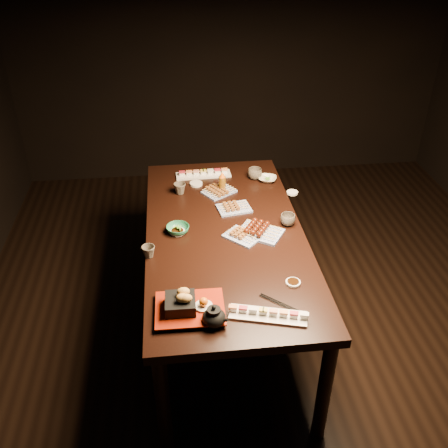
{
  "coord_description": "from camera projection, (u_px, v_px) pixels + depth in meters",
  "views": [
    {
      "loc": [
        -0.6,
        -2.08,
        2.35
      ],
      "look_at": [
        -0.32,
        0.33,
        0.77
      ],
      "focal_mm": 40.0,
      "sensor_mm": 36.0,
      "label": 1
    }
  ],
  "objects": [
    {
      "name": "yakitori_plate_center",
      "position": [
        234.0,
        206.0,
        3.06
      ],
      "size": [
        0.22,
        0.18,
        0.05
      ],
      "primitive_type": null,
      "rotation": [
        0.0,
        0.0,
        0.17
      ],
      "color": "#828EB6",
      "rests_on": "dining_table"
    },
    {
      "name": "chopsticks_se",
      "position": [
        281.0,
        304.0,
        2.35
      ],
      "size": [
        0.19,
        0.17,
        0.01
      ],
      "primitive_type": null,
      "rotation": [
        0.0,
        0.0,
        -0.73
      ],
      "color": "black",
      "rests_on": "dining_table"
    },
    {
      "name": "chopsticks_near",
      "position": [
        183.0,
        314.0,
        2.29
      ],
      "size": [
        0.19,
        0.12,
        0.01
      ],
      "primitive_type": null,
      "rotation": [
        0.0,
        0.0,
        0.54
      ],
      "color": "black",
      "rests_on": "dining_table"
    },
    {
      "name": "teacup_far_right",
      "position": [
        255.0,
        174.0,
        3.39
      ],
      "size": [
        0.11,
        0.11,
        0.07
      ],
      "primitive_type": "imported",
      "rotation": [
        0.0,
        0.0,
        0.12
      ],
      "color": "#4E463C",
      "rests_on": "dining_table"
    },
    {
      "name": "condiment_bottle",
      "position": [
        222.0,
        182.0,
        3.22
      ],
      "size": [
        0.05,
        0.05,
        0.14
      ],
      "primitive_type": "cylinder",
      "rotation": [
        0.0,
        0.0,
        0.03
      ],
      "color": "brown",
      "rests_on": "dining_table"
    },
    {
      "name": "teapot",
      "position": [
        214.0,
        315.0,
        2.21
      ],
      "size": [
        0.17,
        0.17,
        0.11
      ],
      "primitive_type": null,
      "rotation": [
        0.0,
        0.0,
        -0.59
      ],
      "color": "black",
      "rests_on": "dining_table"
    },
    {
      "name": "edamame_bowl_cream",
      "position": [
        268.0,
        179.0,
        3.38
      ],
      "size": [
        0.15,
        0.15,
        0.03
      ],
      "primitive_type": "imported",
      "rotation": [
        0.0,
        0.0,
        -0.36
      ],
      "color": "beige",
      "rests_on": "dining_table"
    },
    {
      "name": "tempura_tray",
      "position": [
        190.0,
        302.0,
        2.28
      ],
      "size": [
        0.32,
        0.26,
        0.12
      ],
      "primitive_type": null,
      "rotation": [
        0.0,
        0.0,
        -0.02
      ],
      "color": "black",
      "rests_on": "dining_table"
    },
    {
      "name": "dining_table",
      "position": [
        225.0,
        282.0,
        3.07
      ],
      "size": [
        1.24,
        1.94,
        0.75
      ],
      "primitive_type": "cube",
      "rotation": [
        0.0,
        0.0,
        -0.2
      ],
      "color": "black",
      "rests_on": "ground"
    },
    {
      "name": "ground",
      "position": [
        282.0,
        354.0,
        3.07
      ],
      "size": [
        5.0,
        5.0,
        0.0
      ],
      "primitive_type": "plane",
      "color": "black",
      "rests_on": "ground"
    },
    {
      "name": "yakitori_plate_right",
      "position": [
        242.0,
        234.0,
        2.8
      ],
      "size": [
        0.24,
        0.24,
        0.05
      ],
      "primitive_type": null,
      "rotation": [
        0.0,
        0.0,
        -0.78
      ],
      "color": "#828EB6",
      "rests_on": "dining_table"
    },
    {
      "name": "yakitori_plate_left",
      "position": [
        219.0,
        189.0,
        3.24
      ],
      "size": [
        0.24,
        0.23,
        0.05
      ],
      "primitive_type": null,
      "rotation": [
        0.0,
        0.0,
        0.58
      ],
      "color": "#828EB6",
      "rests_on": "dining_table"
    },
    {
      "name": "sauce_dish_east",
      "position": [
        292.0,
        193.0,
        3.24
      ],
      "size": [
        0.08,
        0.08,
        0.01
      ],
      "primitive_type": "cylinder",
      "rotation": [
        0.0,
        0.0,
        -0.06
      ],
      "color": "white",
      "rests_on": "dining_table"
    },
    {
      "name": "teacup_far_left",
      "position": [
        180.0,
        189.0,
        3.22
      ],
      "size": [
        0.11,
        0.11,
        0.07
      ],
      "primitive_type": "imported",
      "rotation": [
        0.0,
        0.0,
        -0.6
      ],
      "color": "#4E463C",
      "rests_on": "dining_table"
    },
    {
      "name": "sushi_platter_near",
      "position": [
        268.0,
        313.0,
        2.27
      ],
      "size": [
        0.37,
        0.19,
        0.04
      ],
      "primitive_type": null,
      "rotation": [
        0.0,
        0.0,
        -0.27
      ],
      "color": "white",
      "rests_on": "dining_table"
    },
    {
      "name": "teacup_mid_right",
      "position": [
        288.0,
        220.0,
        2.91
      ],
      "size": [
        0.12,
        0.12,
        0.07
      ],
      "primitive_type": "imported",
      "rotation": [
        0.0,
        0.0,
        -0.61
      ],
      "color": "#4E463C",
      "rests_on": "dining_table"
    },
    {
      "name": "teacup_near_left",
      "position": [
        149.0,
        252.0,
        2.65
      ],
      "size": [
        0.08,
        0.08,
        0.07
      ],
      "primitive_type": "imported",
      "rotation": [
        0.0,
        0.0,
        0.12
      ],
      "color": "#4E463C",
      "rests_on": "dining_table"
    },
    {
      "name": "sauce_dish_se",
      "position": [
        293.0,
        283.0,
        2.47
      ],
      "size": [
        0.09,
        0.09,
        0.01
      ],
      "primitive_type": "cylinder",
      "rotation": [
        0.0,
        0.0,
        -0.17
      ],
      "color": "white",
      "rests_on": "dining_table"
    },
    {
      "name": "sauce_dish_west",
      "position": [
        178.0,
        232.0,
        2.85
      ],
      "size": [
        0.1,
        0.1,
        0.01
      ],
      "primitive_type": "cylinder",
      "rotation": [
        0.0,
        0.0,
        0.15
      ],
      "color": "white",
      "rests_on": "dining_table"
    },
    {
      "name": "edamame_bowl_green",
      "position": [
        178.0,
        229.0,
        2.85
      ],
      "size": [
        0.17,
        0.17,
        0.04
      ],
      "primitive_type": "imported",
      "rotation": [
        0.0,
        0.0,
        -0.46
      ],
      "color": "#287C52",
      "rests_on": "dining_table"
    },
    {
      "name": "tsukune_plate",
      "position": [
        260.0,
        229.0,
        2.83
      ],
      "size": [
        0.3,
        0.28,
        0.06
      ],
      "primitive_type": null,
      "rotation": [
        0.0,
        0.0,
        -0.57
      ],
      "color": "#828EB6",
      "rests_on": "dining_table"
    },
    {
      "name": "sauce_dish_nw",
      "position": [
        196.0,
        184.0,
        3.34
      ],
      "size": [
        0.12,
        0.12,
        0.01
      ],
      "primitive_type": "cylinder",
      "rotation": [
        0.0,
        0.0,
        -0.61
      ],
      "color": "white",
      "rests_on": "dining_table"
    },
    {
      "name": "sushi_platter_far",
      "position": [
        203.0,
        173.0,
        3.44
      ],
      "size": [
        0.38,
        0.12,
        0.05
      ],
      "primitive_type": null,
      "rotation": [
        0.0,
        0.0,
        3.17
      ],
      "color": "white",
      "rests_on": "dining_table"
    }
  ]
}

